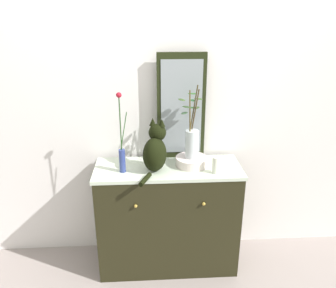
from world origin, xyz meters
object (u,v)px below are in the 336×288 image
bowl_porcelain (192,161)px  candle_pillar (216,165)px  sideboard (168,217)px  cat_sitting (155,150)px  vase_glass_clear (192,141)px  mirror_leaning (181,107)px  vase_slim_green (122,151)px

bowl_porcelain → candle_pillar: 0.20m
sideboard → cat_sitting: (-0.09, -0.04, 0.58)m
vase_glass_clear → candle_pillar: 0.24m
mirror_leaning → vase_glass_clear: mirror_leaning is taller
vase_slim_green → bowl_porcelain: size_ratio=2.43×
sideboard → bowl_porcelain: bowl_porcelain is taller
sideboard → cat_sitting: 0.59m
sideboard → bowl_porcelain: size_ratio=4.57×
vase_slim_green → cat_sitting: bearing=3.7°
vase_glass_clear → candle_pillar: (0.15, -0.14, -0.13)m
mirror_leaning → vase_slim_green: (-0.43, -0.24, -0.24)m
cat_sitting → vase_glass_clear: size_ratio=0.70×
cat_sitting → vase_slim_green: vase_slim_green is taller
vase_slim_green → bowl_porcelain: vase_slim_green is taller
sideboard → vase_slim_green: (-0.32, -0.06, 0.58)m
mirror_leaning → cat_sitting: (-0.20, -0.22, -0.24)m
sideboard → mirror_leaning: (0.11, 0.18, 0.82)m
candle_pillar → bowl_porcelain: bearing=137.8°
sideboard → mirror_leaning: mirror_leaning is taller
vase_glass_clear → sideboard: bearing=-171.9°
cat_sitting → vase_glass_clear: (0.26, 0.07, 0.04)m
cat_sitting → bowl_porcelain: cat_sitting is taller
bowl_porcelain → vase_glass_clear: 0.16m
bowl_porcelain → vase_slim_green: bearing=-171.1°
mirror_leaning → cat_sitting: mirror_leaning is taller
sideboard → vase_glass_clear: size_ratio=2.02×
candle_pillar → vase_glass_clear: bearing=137.5°
mirror_leaning → candle_pillar: bearing=-54.1°
cat_sitting → vase_slim_green: bearing=-176.3°
candle_pillar → sideboard: bearing=160.6°
cat_sitting → bowl_porcelain: (0.27, 0.06, -0.12)m
mirror_leaning → bowl_porcelain: mirror_leaning is taller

